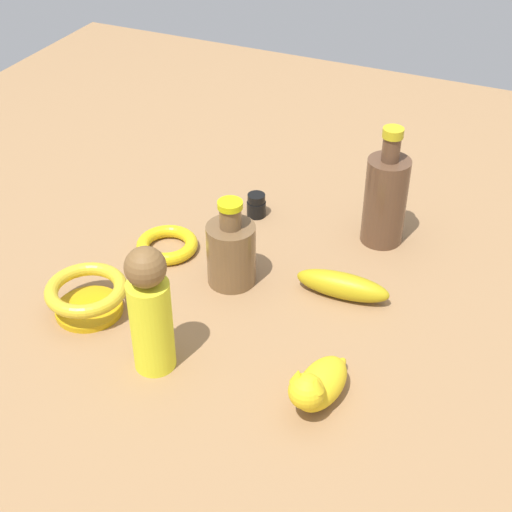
% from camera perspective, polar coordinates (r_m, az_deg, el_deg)
% --- Properties ---
extents(ground, '(2.00, 2.00, 0.00)m').
position_cam_1_polar(ground, '(1.24, -0.00, -2.68)').
color(ground, '#936D47').
extents(cat_figurine, '(0.07, 0.14, 0.08)m').
position_cam_1_polar(cat_figurine, '(1.04, 4.71, -9.70)').
color(cat_figurine, yellow).
rests_on(cat_figurine, ground).
extents(nail_polish_jar, '(0.04, 0.04, 0.05)m').
position_cam_1_polar(nail_polish_jar, '(1.42, 0.02, 3.87)').
color(nail_polish_jar, black).
rests_on(nail_polish_jar, ground).
extents(bowl, '(0.13, 0.13, 0.06)m').
position_cam_1_polar(bowl, '(1.21, -12.70, -2.85)').
color(bowl, gold).
rests_on(bowl, ground).
extents(bottle_tall, '(0.08, 0.08, 0.22)m').
position_cam_1_polar(bottle_tall, '(1.34, 9.78, 4.38)').
color(bottle_tall, brown).
rests_on(bottle_tall, ground).
extents(banana, '(0.16, 0.05, 0.04)m').
position_cam_1_polar(banana, '(1.23, 6.57, -2.24)').
color(banana, '#B39C15').
rests_on(banana, ground).
extents(bottle_short, '(0.08, 0.08, 0.16)m').
position_cam_1_polar(bottle_short, '(1.23, -1.89, 0.39)').
color(bottle_short, brown).
rests_on(bottle_short, ground).
extents(bangle, '(0.11, 0.11, 0.02)m').
position_cam_1_polar(bangle, '(1.34, -6.75, 0.85)').
color(bangle, gold).
rests_on(bangle, ground).
extents(person_figure_adult, '(0.06, 0.06, 0.21)m').
position_cam_1_polar(person_figure_adult, '(1.06, -8.03, -4.15)').
color(person_figure_adult, yellow).
rests_on(person_figure_adult, ground).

